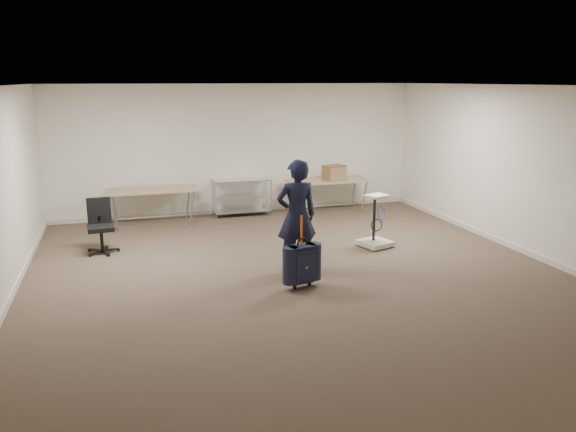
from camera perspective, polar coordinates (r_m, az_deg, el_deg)
name	(u,v)px	position (r m, az deg, el deg)	size (l,w,h in m)	color
ground	(302,279)	(8.40, 1.41, -6.37)	(9.00, 9.00, 0.00)	#47372B
room_shell	(277,249)	(9.64, -1.15, -3.39)	(8.00, 9.00, 9.00)	silver
folding_table_left	(152,192)	(11.67, -13.66, 2.42)	(1.80, 0.75, 0.73)	#9B815F
folding_table_right	(328,182)	(12.45, 4.09, 3.46)	(1.80, 0.75, 0.73)	#9B815F
wire_shelf	(242,195)	(12.20, -4.73, 2.10)	(1.22, 0.47, 0.80)	silver
person	(297,216)	(8.53, 0.88, 0.02)	(0.63, 0.41, 1.73)	black
suitcase	(302,264)	(7.93, 1.43, -4.87)	(0.43, 0.31, 1.06)	black
office_chair	(101,236)	(10.08, -18.43, -1.98)	(0.56, 0.56, 0.93)	black
equipment_cart	(376,233)	(10.03, 8.89, -1.72)	(0.64, 0.64, 0.93)	beige
cardboard_box	(334,173)	(12.37, 4.71, 4.41)	(0.44, 0.33, 0.33)	olive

